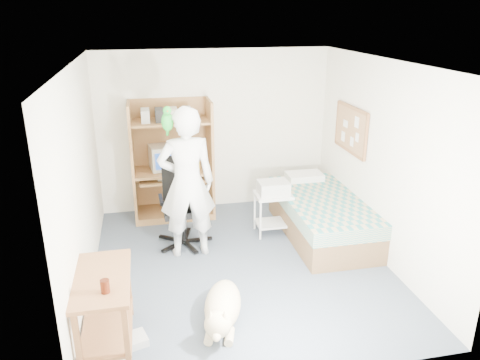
{
  "coord_description": "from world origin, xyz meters",
  "views": [
    {
      "loc": [
        -1.07,
        -5.07,
        3.04
      ],
      "look_at": [
        0.04,
        0.26,
        1.05
      ],
      "focal_mm": 35.0,
      "sensor_mm": 36.0,
      "label": 1
    }
  ],
  "objects_px": {
    "side_desk": "(105,301)",
    "person": "(187,183)",
    "printer_cart": "(273,207)",
    "bed": "(322,216)",
    "dog": "(222,307)",
    "computer_hutch": "(172,165)",
    "office_chair": "(182,214)"
  },
  "relations": [
    {
      "from": "office_chair",
      "to": "dog",
      "type": "distance_m",
      "value": 1.9
    },
    {
      "from": "computer_hutch",
      "to": "side_desk",
      "type": "height_order",
      "value": "computer_hutch"
    },
    {
      "from": "computer_hutch",
      "to": "side_desk",
      "type": "distance_m",
      "value": 3.08
    },
    {
      "from": "side_desk",
      "to": "dog",
      "type": "height_order",
      "value": "side_desk"
    },
    {
      "from": "dog",
      "to": "printer_cart",
      "type": "xyz_separation_m",
      "value": [
        1.06,
        1.9,
        0.21
      ]
    },
    {
      "from": "person",
      "to": "office_chair",
      "type": "bearing_deg",
      "value": -82.36
    },
    {
      "from": "side_desk",
      "to": "person",
      "type": "distance_m",
      "value": 1.98
    },
    {
      "from": "computer_hutch",
      "to": "bed",
      "type": "height_order",
      "value": "computer_hutch"
    },
    {
      "from": "side_desk",
      "to": "person",
      "type": "xyz_separation_m",
      "value": [
        0.95,
        1.66,
        0.49
      ]
    },
    {
      "from": "side_desk",
      "to": "printer_cart",
      "type": "bearing_deg",
      "value": 42.55
    },
    {
      "from": "side_desk",
      "to": "printer_cart",
      "type": "height_order",
      "value": "side_desk"
    },
    {
      "from": "side_desk",
      "to": "dog",
      "type": "distance_m",
      "value": 1.17
    },
    {
      "from": "person",
      "to": "dog",
      "type": "xyz_separation_m",
      "value": [
        0.17,
        -1.56,
        -0.79
      ]
    },
    {
      "from": "person",
      "to": "printer_cart",
      "type": "bearing_deg",
      "value": -166.19
    },
    {
      "from": "computer_hutch",
      "to": "bed",
      "type": "relative_size",
      "value": 0.89
    },
    {
      "from": "dog",
      "to": "printer_cart",
      "type": "relative_size",
      "value": 1.86
    },
    {
      "from": "side_desk",
      "to": "office_chair",
      "type": "relative_size",
      "value": 0.85
    },
    {
      "from": "bed",
      "to": "person",
      "type": "relative_size",
      "value": 1.03
    },
    {
      "from": "person",
      "to": "bed",
      "type": "bearing_deg",
      "value": -177.08
    },
    {
      "from": "bed",
      "to": "office_chair",
      "type": "relative_size",
      "value": 1.71
    },
    {
      "from": "office_chair",
      "to": "computer_hutch",
      "type": "bearing_deg",
      "value": 91.14
    },
    {
      "from": "person",
      "to": "dog",
      "type": "distance_m",
      "value": 1.76
    },
    {
      "from": "person",
      "to": "printer_cart",
      "type": "distance_m",
      "value": 1.41
    },
    {
      "from": "bed",
      "to": "side_desk",
      "type": "relative_size",
      "value": 2.02
    },
    {
      "from": "bed",
      "to": "person",
      "type": "bearing_deg",
      "value": -175.34
    },
    {
      "from": "printer_cart",
      "to": "computer_hutch",
      "type": "bearing_deg",
      "value": 145.21
    },
    {
      "from": "dog",
      "to": "computer_hutch",
      "type": "bearing_deg",
      "value": 111.32
    },
    {
      "from": "bed",
      "to": "dog",
      "type": "height_order",
      "value": "bed"
    },
    {
      "from": "bed",
      "to": "computer_hutch",
      "type": "bearing_deg",
      "value": 150.71
    },
    {
      "from": "computer_hutch",
      "to": "side_desk",
      "type": "relative_size",
      "value": 1.8
    },
    {
      "from": "bed",
      "to": "dog",
      "type": "xyz_separation_m",
      "value": [
        -1.73,
        -1.71,
        -0.1
      ]
    },
    {
      "from": "computer_hutch",
      "to": "bed",
      "type": "xyz_separation_m",
      "value": [
        2.0,
        -1.12,
        -0.53
      ]
    }
  ]
}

